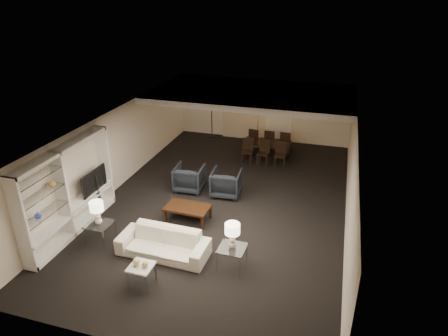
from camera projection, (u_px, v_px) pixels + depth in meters
floor at (224, 201)px, 11.93m from camera, size 11.00×11.00×0.00m
ceiling at (224, 122)px, 10.88m from camera, size 7.00×11.00×0.02m
wall_back at (263, 110)px, 16.19m from camera, size 7.00×0.02×2.50m
wall_front at (130, 293)px, 6.62m from camera, size 7.00×0.02×2.50m
wall_left at (115, 150)px, 12.31m from camera, size 0.02×11.00×2.50m
wall_right at (351, 179)px, 10.50m from camera, size 0.02×11.00×2.50m
ceiling_soffit at (252, 94)px, 13.96m from camera, size 7.00×4.00×0.20m
curtains at (241, 110)px, 16.37m from camera, size 1.50×0.12×2.40m
door at (279, 116)px, 16.06m from camera, size 0.90×0.05×2.10m
painting at (316, 107)px, 15.48m from camera, size 0.95×0.04×0.65m
media_unit at (69, 191)px, 10.03m from camera, size 0.38×3.40×2.35m
pendant_light at (260, 108)px, 14.09m from camera, size 0.52×0.52×0.24m
sofa at (163, 243)px, 9.46m from camera, size 2.20×0.91×0.64m
coffee_table at (188, 213)px, 10.90m from camera, size 1.22×0.73×0.43m
armchair_left at (189, 178)px, 12.45m from camera, size 0.92×0.94×0.81m
armchair_right at (226, 183)px, 12.14m from camera, size 0.92×0.95×0.81m
side_table_left at (101, 233)px, 9.92m from camera, size 0.62×0.62×0.56m
side_table_right at (232, 258)px, 9.04m from camera, size 0.62×0.62×0.56m
table_lamp_left at (97, 213)px, 9.67m from camera, size 0.35×0.35×0.62m
table_lamp_right at (232, 236)px, 8.79m from camera, size 0.36×0.36×0.62m
marble_table at (142, 275)px, 8.54m from camera, size 0.51×0.51×0.50m
gold_gourd_a at (136, 262)px, 8.42m from camera, size 0.16×0.16×0.16m
gold_gourd_b at (145, 264)px, 8.38m from camera, size 0.14×0.14×0.14m
television at (91, 180)px, 10.85m from camera, size 1.06×0.14×0.61m
vase_blue at (38, 215)px, 9.06m from camera, size 0.16×0.16×0.17m
vase_amber at (52, 183)px, 9.38m from camera, size 0.18×0.18×0.19m
floor_speaker at (97, 195)px, 11.09m from camera, size 0.16×0.16×1.17m
dining_table at (267, 150)px, 14.80m from camera, size 1.77×1.08×0.60m
chair_nl at (247, 151)px, 14.33m from camera, size 0.44×0.44×0.88m
chair_nm at (263, 153)px, 14.18m from camera, size 0.43×0.43×0.88m
chair_nr at (280, 155)px, 14.02m from camera, size 0.44×0.44×0.88m
chair_fl at (255, 139)px, 15.46m from camera, size 0.46×0.46×0.88m
chair_fm at (270, 141)px, 15.31m from camera, size 0.43×0.43×0.88m
chair_fr at (286, 142)px, 15.15m from camera, size 0.43×0.43×0.88m
floor_lamp at (212, 115)px, 16.59m from camera, size 0.29×0.29×1.90m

